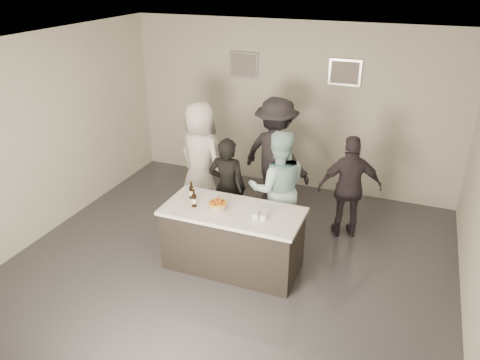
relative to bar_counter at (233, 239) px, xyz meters
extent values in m
plane|color=#3D3D42|center=(-0.05, -0.10, -0.45)|extent=(6.00, 6.00, 0.00)
plane|color=white|center=(-0.05, -0.10, 2.55)|extent=(6.00, 6.00, 0.00)
cube|color=beige|center=(-0.05, 2.90, 1.05)|extent=(6.00, 0.04, 3.00)
cube|color=beige|center=(-0.05, -3.10, 1.05)|extent=(6.00, 0.04, 3.00)
cube|color=beige|center=(-3.05, -0.10, 1.05)|extent=(0.04, 6.00, 3.00)
cube|color=#B2B2B7|center=(-0.95, 2.87, 1.75)|extent=(0.54, 0.04, 0.44)
cube|color=#B2B2B7|center=(0.85, 2.87, 1.75)|extent=(0.54, 0.04, 0.44)
cube|color=white|center=(0.00, 0.00, 0.00)|extent=(1.86, 0.86, 0.90)
cylinder|color=orange|center=(-0.19, -0.04, 0.49)|extent=(0.24, 0.24, 0.08)
cylinder|color=black|center=(-0.65, 0.10, 0.58)|extent=(0.07, 0.07, 0.26)
cylinder|color=black|center=(-0.51, -0.10, 0.58)|extent=(0.07, 0.07, 0.26)
cube|color=gold|center=(0.41, -0.05, 0.49)|extent=(0.19, 0.19, 0.08)
cube|color=pink|center=(-0.28, -0.32, 0.45)|extent=(0.24, 0.08, 0.01)
imported|color=black|center=(-0.42, 0.81, 0.34)|extent=(0.61, 0.43, 1.57)
imported|color=#A8DADC|center=(0.36, 0.85, 0.44)|extent=(1.06, 0.96, 1.77)
imported|color=white|center=(-1.13, 1.37, 0.49)|extent=(1.08, 0.91, 1.88)
imported|color=#302A31|center=(1.30, 1.44, 0.36)|extent=(1.02, 0.69, 1.62)
imported|color=black|center=(0.00, 1.88, 0.52)|extent=(1.42, 1.09, 1.94)
camera|label=1|loc=(2.07, -5.00, 3.42)|focal=35.00mm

